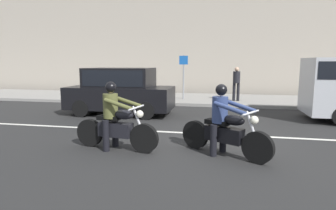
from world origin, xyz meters
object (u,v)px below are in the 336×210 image
Objects in this scene: motorcycle_with_rider_denim_blue at (224,127)px; motorcycle_with_rider_olive at (115,122)px; parked_hatchback_black at (120,90)px; pedestrian_bystander at (236,81)px; street_sign_post at (184,72)px.

motorcycle_with_rider_denim_blue is 2.46m from motorcycle_with_rider_olive.
pedestrian_bystander is (4.51, 3.87, 0.17)m from parked_hatchback_black.
parked_hatchback_black is at bearing 109.53° from motorcycle_with_rider_olive.
motorcycle_with_rider_denim_blue is 0.87× the size of street_sign_post.
parked_hatchback_black is 4.51m from street_sign_post.
motorcycle_with_rider_denim_blue is 8.06m from pedestrian_bystander.
motorcycle_with_rider_denim_blue is 5.75m from parked_hatchback_black.
parked_hatchback_black is 2.45× the size of pedestrian_bystander.
street_sign_post is at bearing 65.25° from parked_hatchback_black.
motorcycle_with_rider_denim_blue is at bearing -93.91° from pedestrian_bystander.
street_sign_post is 1.36× the size of pedestrian_bystander.
street_sign_post reaches higher than pedestrian_bystander.
motorcycle_with_rider_denim_blue is 0.49× the size of parked_hatchback_black.
street_sign_post is (-2.09, 8.22, 0.87)m from motorcycle_with_rider_denim_blue.
pedestrian_bystander reaches higher than motorcycle_with_rider_olive.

